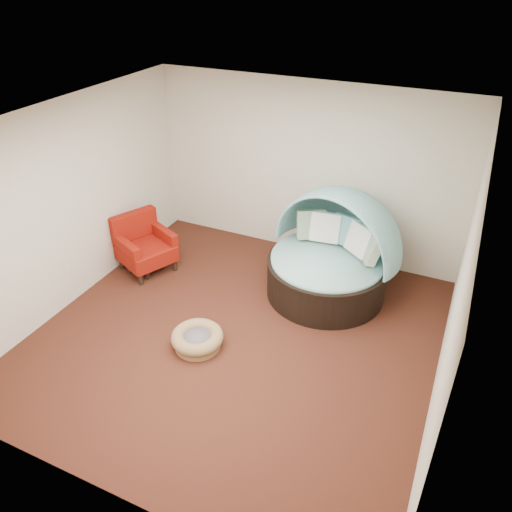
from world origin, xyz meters
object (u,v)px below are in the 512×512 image
at_px(red_armchair, 144,245).
at_px(pet_basket, 197,339).
at_px(canopy_daybed, 332,248).
at_px(side_table, 145,255).

bearing_deg(red_armchair, pet_basket, -12.43).
relative_size(canopy_daybed, red_armchair, 2.13).
height_order(canopy_daybed, side_table, canopy_daybed).
bearing_deg(red_armchair, canopy_daybed, 36.70).
distance_m(canopy_daybed, red_armchair, 2.93).
distance_m(pet_basket, side_table, 2.04).
bearing_deg(side_table, red_armchair, 124.58).
bearing_deg(pet_basket, side_table, 143.89).
relative_size(canopy_daybed, side_table, 4.41).
height_order(red_armchair, side_table, red_armchair).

